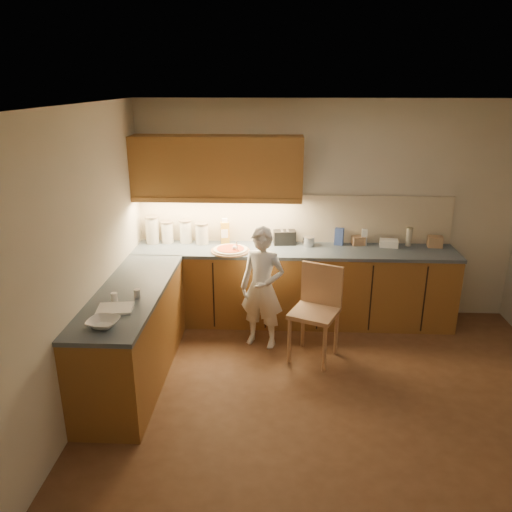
% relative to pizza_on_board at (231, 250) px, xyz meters
% --- Properties ---
extents(room, '(4.54, 4.50, 2.62)m').
position_rel_pizza_on_board_xyz_m(room, '(1.11, -1.56, 0.74)').
color(room, '#55331D').
rests_on(room, ground).
extents(l_counter, '(3.77, 2.62, 0.92)m').
position_rel_pizza_on_board_xyz_m(l_counter, '(0.19, -0.32, -0.48)').
color(l_counter, '#925F2A').
rests_on(l_counter, ground).
extents(backsplash, '(3.75, 0.02, 0.58)m').
position_rel_pizza_on_board_xyz_m(backsplash, '(0.74, 0.42, 0.27)').
color(backsplash, beige).
rests_on(backsplash, l_counter).
extents(upper_cabinets, '(1.95, 0.36, 0.73)m').
position_rel_pizza_on_board_xyz_m(upper_cabinets, '(-0.16, 0.26, 0.91)').
color(upper_cabinets, '#925F2A').
rests_on(upper_cabinets, ground).
extents(pizza_on_board, '(0.45, 0.45, 0.18)m').
position_rel_pizza_on_board_xyz_m(pizza_on_board, '(0.00, 0.00, 0.00)').
color(pizza_on_board, tan).
rests_on(pizza_on_board, l_counter).
extents(child, '(0.56, 0.46, 1.34)m').
position_rel_pizza_on_board_xyz_m(child, '(0.38, -0.47, -0.27)').
color(child, white).
rests_on(child, ground).
extents(wooden_chair, '(0.59, 0.59, 0.99)m').
position_rel_pizza_on_board_xyz_m(wooden_chair, '(0.96, -0.68, -0.36)').
color(wooden_chair, tan).
rests_on(wooden_chair, ground).
extents(mixing_bowl, '(0.29, 0.29, 0.06)m').
position_rel_pizza_on_board_xyz_m(mixing_bowl, '(-0.84, -1.90, 0.01)').
color(mixing_bowl, white).
rests_on(mixing_bowl, l_counter).
extents(canister_a, '(0.17, 0.17, 0.33)m').
position_rel_pizza_on_board_xyz_m(canister_a, '(-0.97, 0.28, 0.15)').
color(canister_a, beige).
rests_on(canister_a, l_counter).
extents(canister_b, '(0.15, 0.15, 0.27)m').
position_rel_pizza_on_board_xyz_m(canister_b, '(-0.80, 0.31, 0.11)').
color(canister_b, white).
rests_on(canister_b, l_counter).
extents(canister_c, '(0.15, 0.15, 0.28)m').
position_rel_pizza_on_board_xyz_m(canister_c, '(-0.57, 0.32, 0.12)').
color(canister_c, white).
rests_on(canister_c, l_counter).
extents(canister_d, '(0.16, 0.16, 0.26)m').
position_rel_pizza_on_board_xyz_m(canister_d, '(-0.37, 0.28, 0.11)').
color(canister_d, silver).
rests_on(canister_d, l_counter).
extents(oil_jug, '(0.11, 0.09, 0.31)m').
position_rel_pizza_on_board_xyz_m(oil_jug, '(-0.10, 0.32, 0.12)').
color(oil_jug, gold).
rests_on(oil_jug, l_counter).
extents(toaster, '(0.28, 0.18, 0.17)m').
position_rel_pizza_on_board_xyz_m(toaster, '(0.62, 0.31, 0.06)').
color(toaster, black).
rests_on(toaster, l_counter).
extents(steel_pot, '(0.15, 0.15, 0.11)m').
position_rel_pizza_on_board_xyz_m(steel_pot, '(0.91, 0.26, 0.04)').
color(steel_pot, '#B5B4BA').
rests_on(steel_pot, l_counter).
extents(blue_box, '(0.12, 0.10, 0.20)m').
position_rel_pizza_on_board_xyz_m(blue_box, '(1.27, 0.32, 0.08)').
color(blue_box, '#2E458C').
rests_on(blue_box, l_counter).
extents(card_box_a, '(0.16, 0.13, 0.10)m').
position_rel_pizza_on_board_xyz_m(card_box_a, '(1.50, 0.33, 0.03)').
color(card_box_a, tan).
rests_on(card_box_a, l_counter).
extents(white_bottle, '(0.07, 0.07, 0.19)m').
position_rel_pizza_on_board_xyz_m(white_bottle, '(1.57, 0.33, 0.08)').
color(white_bottle, white).
rests_on(white_bottle, l_counter).
extents(flat_pack, '(0.23, 0.17, 0.08)m').
position_rel_pizza_on_board_xyz_m(flat_pack, '(1.86, 0.28, 0.02)').
color(flat_pack, white).
rests_on(flat_pack, l_counter).
extents(tall_jar, '(0.07, 0.07, 0.23)m').
position_rel_pizza_on_board_xyz_m(tall_jar, '(2.10, 0.32, 0.09)').
color(tall_jar, beige).
rests_on(tall_jar, l_counter).
extents(card_box_b, '(0.18, 0.15, 0.13)m').
position_rel_pizza_on_board_xyz_m(card_box_b, '(2.40, 0.30, 0.04)').
color(card_box_b, tan).
rests_on(card_box_b, l_counter).
extents(dough_cloth, '(0.33, 0.27, 0.02)m').
position_rel_pizza_on_board_xyz_m(dough_cloth, '(-0.84, -1.59, -0.01)').
color(dough_cloth, white).
rests_on(dough_cloth, l_counter).
extents(spice_jar_a, '(0.07, 0.07, 0.08)m').
position_rel_pizza_on_board_xyz_m(spice_jar_a, '(-0.90, -1.42, 0.02)').
color(spice_jar_a, white).
rests_on(spice_jar_a, l_counter).
extents(spice_jar_b, '(0.06, 0.06, 0.08)m').
position_rel_pizza_on_board_xyz_m(spice_jar_b, '(-0.72, -1.32, 0.02)').
color(spice_jar_b, silver).
rests_on(spice_jar_b, l_counter).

